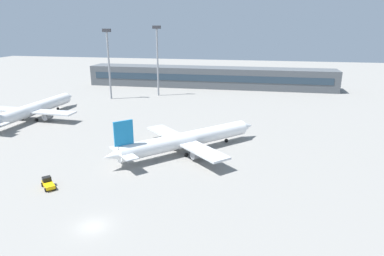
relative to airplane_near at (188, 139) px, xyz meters
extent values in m
plane|color=gray|center=(-7.32, 8.47, -2.95)|extent=(400.00, 400.00, 0.00)
cube|color=#4C5156|center=(-7.32, 82.81, 1.55)|extent=(110.79, 12.00, 9.00)
cube|color=#263847|center=(-7.32, 76.76, 2.00)|extent=(105.25, 0.16, 2.80)
cylinder|color=white|center=(-0.18, -0.18, 0.03)|extent=(25.29, 25.59, 3.43)
cone|color=white|center=(12.33, 12.51, 0.03)|extent=(4.98, 4.98, 3.26)
cone|color=white|center=(-12.56, -12.75, 0.03)|extent=(4.12, 4.13, 2.40)
cube|color=#197FBF|center=(-10.64, -10.80, 4.24)|extent=(3.02, 3.06, 4.97)
cube|color=silver|center=(-10.83, -10.99, 0.21)|extent=(8.21, 8.15, 0.22)
cube|color=silver|center=(-0.81, -0.82, -0.24)|extent=(22.36, 22.12, 0.45)
cylinder|color=gray|center=(3.05, -4.63, -1.51)|extent=(3.32, 3.33, 1.81)
cylinder|color=gray|center=(-4.67, 2.98, -1.51)|extent=(3.32, 3.33, 1.81)
cylinder|color=black|center=(7.82, 7.93, -2.50)|extent=(0.89, 0.90, 0.90)
cylinder|color=black|center=(0.23, -3.12, -2.50)|extent=(0.89, 0.90, 0.90)
cylinder|color=black|center=(-3.12, 0.18, -2.50)|extent=(0.89, 0.90, 0.90)
cylinder|color=white|center=(-51.42, 17.78, 0.15)|extent=(5.41, 33.96, 3.57)
cone|color=white|center=(-50.41, 36.27, 0.15)|extent=(3.60, 4.11, 3.39)
cube|color=silver|center=(-51.47, 16.85, -0.13)|extent=(28.39, 6.04, 0.47)
cylinder|color=gray|center=(-45.84, 16.54, -1.46)|extent=(2.04, 3.10, 1.88)
cylinder|color=gray|center=(-57.10, 17.15, -1.46)|extent=(2.04, 3.10, 1.88)
cylinder|color=black|center=(-50.77, 29.60, -2.48)|extent=(0.43, 0.96, 0.94)
cylinder|color=black|center=(-49.08, 15.77, -2.48)|extent=(0.43, 0.96, 0.94)
cylinder|color=black|center=(-53.96, 16.04, -2.48)|extent=(0.43, 0.96, 0.94)
cube|color=#F2B20C|center=(-20.46, -22.02, -2.30)|extent=(3.65, 3.56, 0.60)
cube|color=black|center=(-21.12, -21.40, -1.65)|extent=(1.76, 1.77, 0.90)
cylinder|color=black|center=(-20.80, -20.63, -2.60)|extent=(0.68, 0.66, 0.70)
cylinder|color=black|center=(-21.87, -21.76, -2.60)|extent=(0.68, 0.66, 0.70)
cylinder|color=black|center=(-19.05, -22.28, -2.60)|extent=(0.68, 0.66, 0.70)
cylinder|color=black|center=(-20.13, -23.41, -2.60)|extent=(0.68, 0.66, 0.70)
cylinder|color=gray|center=(-40.67, 49.89, 9.47)|extent=(0.70, 0.70, 24.84)
cube|color=#333338|center=(-40.67, 49.89, 22.49)|extent=(3.20, 0.80, 1.20)
cylinder|color=gray|center=(-24.62, 59.64, 10.00)|extent=(0.70, 0.70, 25.91)
cube|color=#333338|center=(-24.62, 59.64, 23.56)|extent=(3.20, 0.80, 1.20)
camera|label=1|loc=(14.57, -69.88, 24.51)|focal=31.66mm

